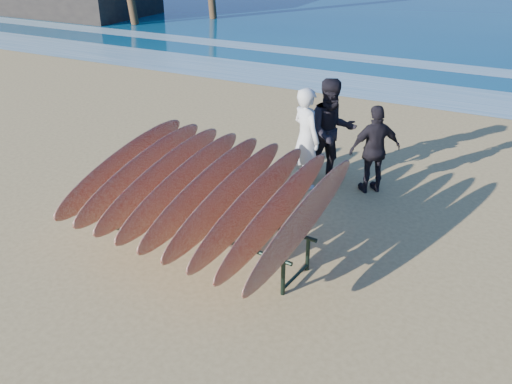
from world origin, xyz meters
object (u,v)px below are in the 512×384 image
at_px(person_white, 306,138).
at_px(person_dark_a, 331,132).
at_px(person_dark_b, 375,150).
at_px(surfboard_rack, 204,191).

distance_m(person_white, person_dark_a, 0.51).
bearing_deg(person_dark_b, person_white, -23.60).
distance_m(person_dark_a, person_dark_b, 0.84).
height_order(surfboard_rack, person_dark_b, person_dark_b).
xyz_separation_m(person_white, person_dark_b, (1.14, 0.33, -0.12)).
bearing_deg(surfboard_rack, person_dark_a, 82.00).
bearing_deg(person_white, surfboard_rack, 114.93).
height_order(person_dark_a, person_dark_b, person_dark_a).
bearing_deg(person_white, person_dark_b, -129.64).
relative_size(surfboard_rack, person_dark_a, 1.83).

